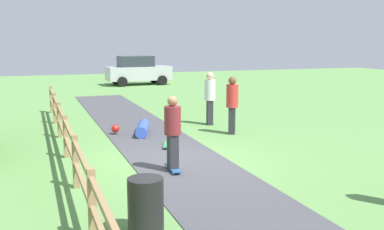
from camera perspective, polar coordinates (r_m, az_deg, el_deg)
The scene contains 10 objects.
ground_plane at distance 11.46m, azimuth -1.73°, elevation -5.74°, with size 60.00×60.00×0.00m, color #60934C.
asphalt_path at distance 11.46m, azimuth -1.74°, elevation -5.69°, with size 2.40×28.00×0.02m, color #47474C.
wooden_fence at distance 10.82m, azimuth -15.00°, elevation -3.34°, with size 0.12×18.12×1.10m.
trash_bin at distance 7.22m, azimuth -5.80°, elevation -11.27°, with size 0.56×0.56×0.90m, color black.
skater_riding at distance 10.33m, azimuth -2.43°, elevation -1.85°, with size 0.39×0.81×1.73m.
skater_fallen at distance 14.62m, azimuth -6.45°, elevation -1.67°, with size 1.35×1.53×0.36m.
skateboard_loose at distance 12.85m, azimuth -3.08°, elevation -3.68°, with size 0.46×0.82×0.08m.
bystander_white at distance 16.11m, azimuth 2.24°, elevation 2.43°, with size 0.45×0.45×1.87m.
bystander_red at distance 14.57m, azimuth 5.04°, elevation 1.61°, with size 0.52×0.52×1.85m.
parked_car_silver at distance 30.79m, azimuth -6.77°, elevation 5.55°, with size 4.29×2.18×1.92m.
Camera 1 is at (-3.37, -10.54, 2.99)m, focal length 42.74 mm.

